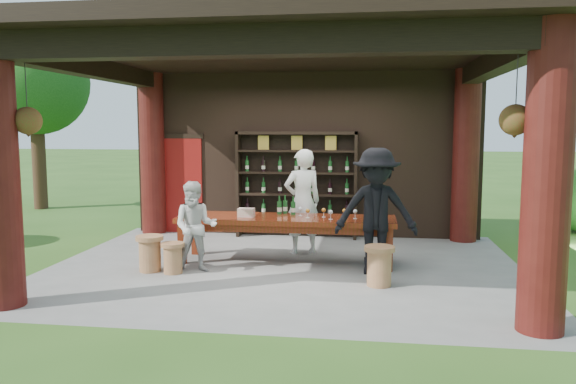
# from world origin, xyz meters

# --- Properties ---
(ground) EXTENTS (90.00, 90.00, 0.00)m
(ground) POSITION_xyz_m (0.00, 0.00, 0.00)
(ground) COLOR #2D5119
(ground) RESTS_ON ground
(pavilion) EXTENTS (7.50, 6.00, 3.60)m
(pavilion) POSITION_xyz_m (-0.01, 0.43, 2.13)
(pavilion) COLOR slate
(pavilion) RESTS_ON ground
(wine_shelf) EXTENTS (2.41, 0.37, 2.12)m
(wine_shelf) POSITION_xyz_m (-0.12, 2.45, 1.06)
(wine_shelf) COLOR black
(wine_shelf) RESTS_ON ground
(tasting_table) EXTENTS (3.53, 0.91, 0.75)m
(tasting_table) POSITION_xyz_m (-0.02, 0.33, 0.64)
(tasting_table) COLOR #5D240D
(tasting_table) RESTS_ON ground
(stool_near_left) EXTENTS (0.36, 0.36, 0.47)m
(stool_near_left) POSITION_xyz_m (-1.62, -0.62, 0.25)
(stool_near_left) COLOR #945F3B
(stool_near_left) RESTS_ON ground
(stool_near_right) EXTENTS (0.43, 0.43, 0.56)m
(stool_near_right) POSITION_xyz_m (1.46, -0.87, 0.30)
(stool_near_right) COLOR #945F3B
(stool_near_right) RESTS_ON ground
(stool_far_left) EXTENTS (0.42, 0.42, 0.55)m
(stool_far_left) POSITION_xyz_m (-2.01, -0.55, 0.29)
(stool_far_left) COLOR #945F3B
(stool_far_left) RESTS_ON ground
(host) EXTENTS (0.79, 0.67, 1.83)m
(host) POSITION_xyz_m (0.17, 1.04, 0.91)
(host) COLOR white
(host) RESTS_ON ground
(guest_woman) EXTENTS (0.76, 0.63, 1.39)m
(guest_woman) POSITION_xyz_m (-1.30, -0.46, 0.69)
(guest_woman) COLOR beige
(guest_woman) RESTS_ON ground
(guest_man) EXTENTS (1.25, 0.75, 1.90)m
(guest_man) POSITION_xyz_m (1.42, -0.18, 0.95)
(guest_man) COLOR black
(guest_man) RESTS_ON ground
(table_bottles) EXTENTS (0.32, 0.19, 0.31)m
(table_bottles) POSITION_xyz_m (-0.07, 0.62, 0.90)
(table_bottles) COLOR #194C1E
(table_bottles) RESTS_ON tasting_table
(table_glasses) EXTENTS (0.97, 0.36, 0.15)m
(table_glasses) POSITION_xyz_m (0.64, 0.33, 0.82)
(table_glasses) COLOR silver
(table_glasses) RESTS_ON tasting_table
(napkin_basket) EXTENTS (0.26, 0.18, 0.14)m
(napkin_basket) POSITION_xyz_m (-0.66, 0.24, 0.82)
(napkin_basket) COLOR #BF6672
(napkin_basket) RESTS_ON tasting_table
(shrubs) EXTENTS (19.93, 7.67, 1.36)m
(shrubs) POSITION_xyz_m (1.83, 0.67, 0.55)
(shrubs) COLOR #194C14
(shrubs) RESTS_ON ground
(trees) EXTENTS (21.05, 10.88, 4.80)m
(trees) POSITION_xyz_m (4.22, 2.17, 3.37)
(trees) COLOR #3F2819
(trees) RESTS_ON ground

